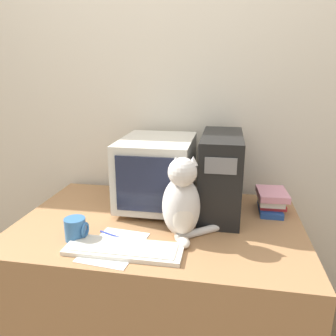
{
  "coord_description": "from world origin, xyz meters",
  "views": [
    {
      "loc": [
        0.3,
        -0.97,
        1.42
      ],
      "look_at": [
        0.04,
        0.49,
        0.98
      ],
      "focal_mm": 35.0,
      "sensor_mm": 36.0,
      "label": 1
    }
  ],
  "objects_px": {
    "pen": "(112,235)",
    "mug": "(76,229)",
    "cat": "(182,202)",
    "computer_tower": "(221,174)",
    "book_stack": "(271,201)",
    "keyboard": "(124,249)",
    "crt_monitor": "(157,172)"
  },
  "relations": [
    {
      "from": "cat",
      "to": "pen",
      "type": "distance_m",
      "value": 0.34
    },
    {
      "from": "computer_tower",
      "to": "keyboard",
      "type": "distance_m",
      "value": 0.63
    },
    {
      "from": "cat",
      "to": "mug",
      "type": "distance_m",
      "value": 0.47
    },
    {
      "from": "cat",
      "to": "mug",
      "type": "relative_size",
      "value": 3.75
    },
    {
      "from": "crt_monitor",
      "to": "cat",
      "type": "distance_m",
      "value": 0.36
    },
    {
      "from": "computer_tower",
      "to": "book_stack",
      "type": "xyz_separation_m",
      "value": [
        0.26,
        0.05,
        -0.14
      ]
    },
    {
      "from": "keyboard",
      "to": "book_stack",
      "type": "relative_size",
      "value": 2.27
    },
    {
      "from": "cat",
      "to": "book_stack",
      "type": "xyz_separation_m",
      "value": [
        0.42,
        0.34,
        -0.1
      ]
    },
    {
      "from": "book_stack",
      "to": "cat",
      "type": "bearing_deg",
      "value": -140.72
    },
    {
      "from": "keyboard",
      "to": "pen",
      "type": "distance_m",
      "value": 0.14
    },
    {
      "from": "pen",
      "to": "mug",
      "type": "bearing_deg",
      "value": -158.82
    },
    {
      "from": "computer_tower",
      "to": "pen",
      "type": "relative_size",
      "value": 3.71
    },
    {
      "from": "keyboard",
      "to": "mug",
      "type": "distance_m",
      "value": 0.24
    },
    {
      "from": "crt_monitor",
      "to": "computer_tower",
      "type": "height_order",
      "value": "computer_tower"
    },
    {
      "from": "cat",
      "to": "book_stack",
      "type": "height_order",
      "value": "cat"
    },
    {
      "from": "computer_tower",
      "to": "mug",
      "type": "height_order",
      "value": "computer_tower"
    },
    {
      "from": "keyboard",
      "to": "cat",
      "type": "height_order",
      "value": "cat"
    },
    {
      "from": "book_stack",
      "to": "mug",
      "type": "height_order",
      "value": "book_stack"
    },
    {
      "from": "keyboard",
      "to": "cat",
      "type": "relative_size",
      "value": 1.3
    },
    {
      "from": "cat",
      "to": "mug",
      "type": "bearing_deg",
      "value": 179.85
    },
    {
      "from": "cat",
      "to": "crt_monitor",
      "type": "bearing_deg",
      "value": 104.51
    },
    {
      "from": "computer_tower",
      "to": "pen",
      "type": "height_order",
      "value": "computer_tower"
    },
    {
      "from": "computer_tower",
      "to": "book_stack",
      "type": "relative_size",
      "value": 2.28
    },
    {
      "from": "book_stack",
      "to": "pen",
      "type": "distance_m",
      "value": 0.83
    },
    {
      "from": "crt_monitor",
      "to": "computer_tower",
      "type": "xyz_separation_m",
      "value": [
        0.33,
        -0.02,
        0.01
      ]
    },
    {
      "from": "pen",
      "to": "mug",
      "type": "relative_size",
      "value": 1.31
    },
    {
      "from": "computer_tower",
      "to": "keyboard",
      "type": "bearing_deg",
      "value": -128.02
    },
    {
      "from": "crt_monitor",
      "to": "cat",
      "type": "bearing_deg",
      "value": -60.86
    },
    {
      "from": "crt_monitor",
      "to": "cat",
      "type": "xyz_separation_m",
      "value": [
        0.18,
        -0.32,
        -0.03
      ]
    },
    {
      "from": "pen",
      "to": "computer_tower",
      "type": "bearing_deg",
      "value": 37.93
    },
    {
      "from": "crt_monitor",
      "to": "keyboard",
      "type": "xyz_separation_m",
      "value": [
        -0.04,
        -0.49,
        -0.18
      ]
    },
    {
      "from": "keyboard",
      "to": "cat",
      "type": "bearing_deg",
      "value": 39.27
    }
  ]
}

